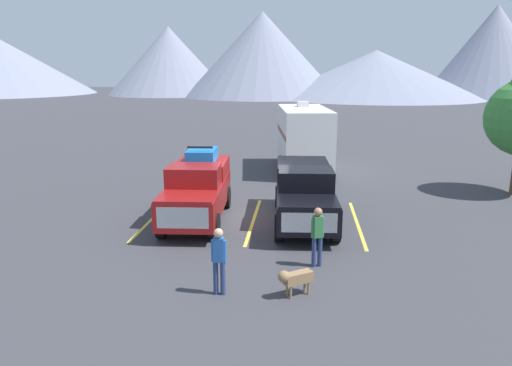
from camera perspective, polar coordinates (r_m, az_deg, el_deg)
The scene contains 11 objects.
ground_plane at distance 18.52m, azimuth -0.10°, elevation -3.85°, with size 240.00×240.00×0.00m, color #38383D.
pickup_truck_a at distance 17.81m, azimuth -7.01°, elevation -0.60°, with size 2.30×5.47×2.66m.
pickup_truck_b at distance 17.59m, azimuth 5.80°, elevation -1.01°, with size 2.38×5.85×2.13m.
lot_stripe_a at distance 18.66m, azimuth -12.16°, elevation -4.03°, with size 0.12×5.50×0.01m, color gold.
lot_stripe_b at distance 17.89m, azimuth -0.31°, elevation -4.48°, with size 0.12×5.50×0.01m, color gold.
lot_stripe_c at distance 17.93m, azimuth 12.04°, elevation -4.75°, with size 0.12×5.50×0.01m, color gold.
camper_trailer_a at distance 26.32m, azimuth 5.77°, elevation 5.73°, with size 3.17×7.31×3.74m.
person_a at distance 13.67m, azimuth 7.38°, elevation -5.96°, with size 0.37×0.28×1.76m.
person_b at distance 11.97m, azimuth -4.47°, elevation -8.81°, with size 0.39×0.24×1.75m.
dog at distance 12.08m, azimuth 4.54°, elevation -11.27°, with size 0.92×0.69×0.74m.
mountain_ridge at distance 97.16m, azimuth -0.55°, elevation 14.24°, with size 166.00×46.85×16.93m.
Camera 1 is at (1.73, -17.57, 5.58)m, focal length 33.38 mm.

